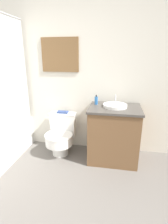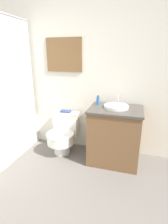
# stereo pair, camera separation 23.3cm
# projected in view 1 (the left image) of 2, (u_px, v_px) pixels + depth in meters

# --- Properties ---
(wall_back) EXTENTS (3.33, 0.07, 2.50)m
(wall_back) POSITION_uv_depth(u_px,v_px,m) (64.00, 71.00, 2.69)
(wall_back) COLOR silver
(wall_back) RESTS_ON ground_plane
(toilet) EXTENTS (0.42, 0.53, 0.62)m
(toilet) POSITION_uv_depth(u_px,v_px,m) (61.00, 135.00, 2.71)
(toilet) COLOR white
(toilet) RESTS_ON ground_plane
(vanity) EXTENTS (0.71, 0.56, 0.80)m
(vanity) POSITION_uv_depth(u_px,v_px,m) (113.00, 134.00, 2.52)
(vanity) COLOR brown
(vanity) RESTS_ON ground_plane
(sink) EXTENTS (0.33, 0.36, 0.13)m
(sink) POSITION_uv_depth(u_px,v_px,m) (115.00, 106.00, 2.41)
(sink) COLOR white
(sink) RESTS_ON vanity
(soap_bottle) EXTENTS (0.05, 0.05, 0.14)m
(soap_bottle) POSITION_uv_depth(u_px,v_px,m) (96.00, 100.00, 2.53)
(soap_bottle) COLOR #2D6BB2
(soap_bottle) RESTS_ON vanity
(book_on_tank) EXTENTS (0.17, 0.09, 0.02)m
(book_on_tank) POSITION_uv_depth(u_px,v_px,m) (62.00, 112.00, 2.74)
(book_on_tank) COLOR #33477F
(book_on_tank) RESTS_ON toilet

